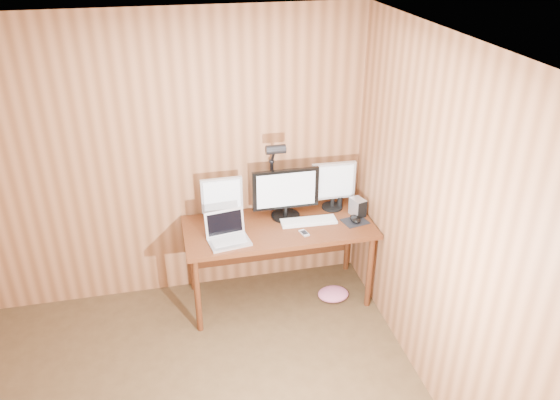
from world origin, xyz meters
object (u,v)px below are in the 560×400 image
object	(u,v)px
mouse	(355,219)
desk	(277,233)
monitor_center	(286,193)
laptop	(227,234)
monitor_right	(333,184)
phone	(304,233)
monitor_left	(222,198)
desk_lamp	(274,167)
hard_drive	(358,207)
speaker	(340,202)
keyboard	(309,221)

from	to	relation	value
mouse	desk	bearing A→B (deg)	153.86
monitor_center	laptop	world-z (taller)	monitor_center
desk	monitor_right	xyz separation A→B (m)	(0.54, 0.13, 0.36)
mouse	phone	distance (m)	0.49
phone	monitor_left	bearing A→B (deg)	134.94
laptop	desk_lamp	world-z (taller)	desk_lamp
hard_drive	speaker	size ratio (longest dim) A/B	1.52
speaker	monitor_right	bearing A→B (deg)	171.87
monitor_left	desk_lamp	bearing A→B (deg)	1.55
monitor_left	keyboard	bearing A→B (deg)	-17.07
mouse	desk_lamp	distance (m)	0.83
monitor_right	laptop	distance (m)	1.06
desk	speaker	xyz separation A→B (m)	(0.60, 0.12, 0.18)
monitor_center	hard_drive	size ratio (longest dim) A/B	3.55
keyboard	mouse	xyz separation A→B (m)	(0.39, -0.08, 0.01)
keyboard	desk_lamp	distance (m)	0.55
hard_drive	desk	bearing A→B (deg)	159.36
laptop	desk	bearing A→B (deg)	15.23
laptop	desk_lamp	size ratio (longest dim) A/B	0.50
monitor_left	speaker	xyz separation A→B (m)	(1.05, -0.01, -0.16)
monitor_right	phone	distance (m)	0.57
hard_drive	desk_lamp	size ratio (longest dim) A/B	0.23
monitor_center	desk	bearing A→B (deg)	-145.92
monitor_left	laptop	distance (m)	0.36
laptop	hard_drive	size ratio (longest dim) A/B	2.21
monitor_center	mouse	bearing A→B (deg)	-20.77
monitor_left	phone	world-z (taller)	monitor_left
keyboard	phone	bearing A→B (deg)	-114.24
keyboard	speaker	world-z (taller)	speaker
desk	desk_lamp	distance (m)	0.59
monitor_left	desk_lamp	distance (m)	0.51
laptop	mouse	world-z (taller)	laptop
monitor_center	desk_lamp	size ratio (longest dim) A/B	0.80
monitor_center	monitor_right	xyz separation A→B (m)	(0.45, 0.06, 0.00)
phone	speaker	size ratio (longest dim) A/B	1.06
monitor_right	speaker	xyz separation A→B (m)	(0.07, -0.01, -0.18)
monitor_left	laptop	bearing A→B (deg)	-92.63
monitor_right	hard_drive	size ratio (longest dim) A/B	2.72
mouse	speaker	size ratio (longest dim) A/B	1.14
desk_lamp	laptop	bearing A→B (deg)	-146.17
keyboard	desk_lamp	world-z (taller)	desk_lamp
desk	mouse	distance (m)	0.69
monitor_left	desk_lamp	size ratio (longest dim) A/B	0.55
monitor_center	mouse	distance (m)	0.64
monitor_left	mouse	world-z (taller)	monitor_left
desk	speaker	distance (m)	0.64
mouse	hard_drive	world-z (taller)	hard_drive
monitor_left	laptop	world-z (taller)	monitor_left
monitor_left	mouse	xyz separation A→B (m)	(1.10, -0.28, -0.19)
phone	speaker	bearing A→B (deg)	26.51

